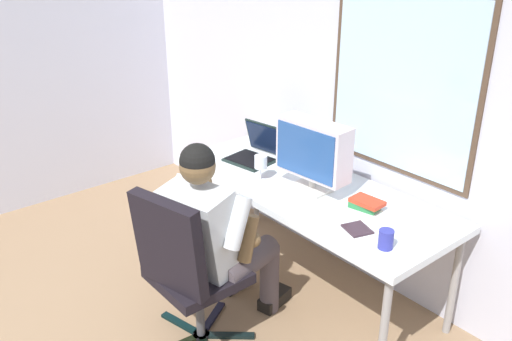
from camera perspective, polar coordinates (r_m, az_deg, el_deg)
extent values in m
cube|color=silver|center=(3.48, 12.77, 7.74)|extent=(5.07, 0.06, 2.56)
cube|color=#4C3828|center=(3.33, 14.81, 8.62)|extent=(1.02, 0.01, 1.08)
cube|color=silver|center=(3.33, 14.77, 8.61)|extent=(0.96, 0.02, 1.02)
cylinder|color=gray|center=(4.08, -6.83, -3.60)|extent=(0.04, 0.04, 0.68)
cylinder|color=gray|center=(2.98, 13.02, -15.86)|extent=(0.04, 0.04, 0.68)
cylinder|color=gray|center=(4.41, 0.04, -1.19)|extent=(0.04, 0.04, 0.68)
cylinder|color=gray|center=(3.42, 19.72, -10.95)|extent=(0.04, 0.04, 0.68)
cube|color=white|center=(3.47, 5.37, -2.03)|extent=(1.90, 0.76, 0.04)
cube|color=black|center=(3.50, -7.64, -15.42)|extent=(0.32, 0.11, 0.02)
cube|color=black|center=(3.40, -2.92, -16.60)|extent=(0.24, 0.27, 0.02)
cube|color=black|center=(3.52, -4.57, -14.96)|extent=(0.20, 0.29, 0.02)
cylinder|color=black|center=(3.41, -5.67, -16.51)|extent=(0.10, 0.10, 0.02)
cylinder|color=#3F3F44|center=(3.28, -5.82, -13.77)|extent=(0.05, 0.05, 0.39)
cube|color=black|center=(3.16, -5.98, -10.67)|extent=(0.46, 0.46, 0.06)
cube|color=black|center=(2.88, -8.98, -7.62)|extent=(0.45, 0.21, 0.53)
cylinder|color=#4D4247|center=(3.20, -0.82, -9.37)|extent=(0.24, 0.44, 0.15)
cylinder|color=#4D4247|center=(3.47, 1.39, -11.03)|extent=(0.12, 0.12, 0.46)
cube|color=black|center=(3.62, 1.93, -13.07)|extent=(0.15, 0.26, 0.08)
cylinder|color=#4D4247|center=(3.37, -5.14, -7.52)|extent=(0.24, 0.44, 0.15)
cylinder|color=#4D4247|center=(3.63, -2.75, -9.26)|extent=(0.12, 0.12, 0.46)
cube|color=black|center=(3.78, -2.10, -11.28)|extent=(0.15, 0.26, 0.08)
cube|color=silver|center=(3.02, -5.74, -6.10)|extent=(0.44, 0.37, 0.53)
sphere|color=brown|center=(2.85, -6.04, 0.43)|extent=(0.19, 0.19, 0.19)
sphere|color=black|center=(2.84, -6.07, 0.98)|extent=(0.19, 0.19, 0.19)
cylinder|color=silver|center=(2.88, -1.90, -5.38)|extent=(0.13, 0.21, 0.29)
cylinder|color=brown|center=(3.01, -0.79, -7.01)|extent=(0.11, 0.16, 0.27)
sphere|color=brown|center=(3.05, -0.33, -7.13)|extent=(0.09, 0.09, 0.09)
cylinder|color=silver|center=(3.14, -8.15, -2.93)|extent=(0.14, 0.23, 0.29)
cylinder|color=brown|center=(3.25, -6.35, -2.78)|extent=(0.11, 0.18, 0.27)
sphere|color=brown|center=(3.28, -5.32, -1.20)|extent=(0.09, 0.09, 0.09)
cube|color=beige|center=(3.44, 5.78, -1.76)|extent=(0.25, 0.21, 0.02)
cylinder|color=beige|center=(3.42, 5.81, -1.04)|extent=(0.04, 0.04, 0.08)
cube|color=silver|center=(3.33, 5.96, 2.22)|extent=(0.49, 0.19, 0.34)
cube|color=#264C8C|center=(3.28, 5.03, 1.85)|extent=(0.43, 0.04, 0.30)
cube|color=black|center=(3.82, -0.65, 1.07)|extent=(0.34, 0.29, 0.02)
cube|color=black|center=(3.81, -0.65, 1.21)|extent=(0.31, 0.26, 0.00)
cube|color=black|center=(3.88, 0.88, 3.41)|extent=(0.31, 0.12, 0.23)
cube|color=#0F1933|center=(3.87, 0.80, 3.34)|extent=(0.29, 0.11, 0.21)
cylinder|color=silver|center=(3.55, 0.49, -0.89)|extent=(0.06, 0.06, 0.00)
cylinder|color=silver|center=(3.53, 0.49, -0.29)|extent=(0.01, 0.01, 0.08)
cylinder|color=silver|center=(3.50, 0.49, 0.90)|extent=(0.08, 0.08, 0.08)
cylinder|color=#620517|center=(3.51, 0.49, 0.44)|extent=(0.08, 0.08, 0.02)
cube|color=#297941|center=(3.25, 11.13, -3.56)|extent=(0.18, 0.13, 0.03)
cube|color=red|center=(3.23, 11.38, -3.16)|extent=(0.19, 0.13, 0.02)
cube|color=#312028|center=(3.03, 10.39, -5.95)|extent=(0.17, 0.16, 0.01)
cylinder|color=#2F3394|center=(2.88, 13.23, -6.91)|extent=(0.08, 0.08, 0.10)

